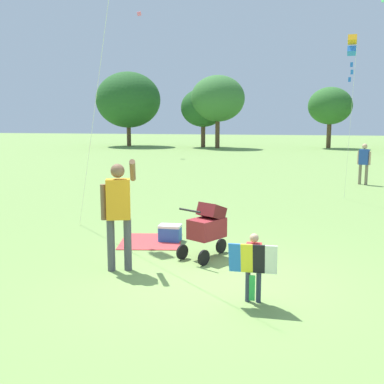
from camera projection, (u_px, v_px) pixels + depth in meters
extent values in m
plane|color=#75994C|center=(214.00, 281.00, 7.48)|extent=(120.00, 120.00, 0.00)
cylinder|color=brown|center=(129.00, 136.00, 40.94)|extent=(0.36, 0.36, 1.74)
ellipsoid|color=#235623|center=(128.00, 100.00, 40.44)|extent=(5.58, 5.02, 4.74)
cylinder|color=brown|center=(203.00, 137.00, 39.52)|extent=(0.36, 0.36, 1.79)
ellipsoid|color=#235623|center=(203.00, 108.00, 39.14)|extent=(3.74, 3.36, 3.18)
cylinder|color=brown|center=(217.00, 134.00, 38.40)|extent=(0.36, 0.36, 2.25)
ellipsoid|color=#387033|center=(218.00, 99.00, 37.95)|extent=(4.35, 3.92, 3.70)
cylinder|color=brown|center=(329.00, 136.00, 38.34)|extent=(0.36, 0.36, 2.01)
ellipsoid|color=#2D6628|center=(330.00, 106.00, 37.95)|extent=(3.51, 3.16, 2.98)
cylinder|color=#33384C|center=(259.00, 286.00, 6.60)|extent=(0.07, 0.07, 0.49)
cylinder|color=#33384C|center=(248.00, 285.00, 6.63)|extent=(0.07, 0.07, 0.49)
cube|color=red|center=(254.00, 256.00, 6.54)|extent=(0.22, 0.14, 0.36)
cylinder|color=tan|center=(263.00, 258.00, 6.52)|extent=(0.05, 0.05, 0.32)
cylinder|color=tan|center=(244.00, 257.00, 6.58)|extent=(0.05, 0.05, 0.32)
sphere|color=tan|center=(254.00, 238.00, 6.50)|extent=(0.13, 0.13, 0.13)
cube|color=white|center=(271.00, 260.00, 6.32)|extent=(0.17, 0.16, 0.44)
cube|color=black|center=(259.00, 259.00, 6.35)|extent=(0.17, 0.16, 0.44)
cube|color=yellow|center=(247.00, 258.00, 6.39)|extent=(0.17, 0.16, 0.44)
cube|color=blue|center=(235.00, 258.00, 6.42)|extent=(0.17, 0.16, 0.44)
cube|color=green|center=(252.00, 288.00, 6.41)|extent=(0.08, 0.01, 0.36)
cylinder|color=#4C4C51|center=(111.00, 245.00, 7.92)|extent=(0.13, 0.13, 0.89)
cylinder|color=#4C4C51|center=(128.00, 245.00, 7.95)|extent=(0.13, 0.13, 0.89)
cube|color=orange|center=(118.00, 199.00, 7.81)|extent=(0.44, 0.34, 0.67)
cylinder|color=brown|center=(103.00, 202.00, 7.79)|extent=(0.10, 0.10, 0.60)
cylinder|color=brown|center=(133.00, 170.00, 7.91)|extent=(0.25, 0.55, 0.42)
sphere|color=brown|center=(118.00, 171.00, 7.74)|extent=(0.23, 0.23, 0.23)
cylinder|color=black|center=(221.00, 246.00, 8.99)|extent=(0.18, 0.26, 0.28)
cylinder|color=black|center=(182.00, 252.00, 8.59)|extent=(0.18, 0.26, 0.28)
cylinder|color=black|center=(204.00, 258.00, 8.24)|extent=(0.18, 0.26, 0.28)
cube|color=maroon|center=(207.00, 228.00, 8.62)|extent=(0.71, 0.78, 0.36)
cube|color=maroon|center=(211.00, 211.00, 8.67)|extent=(0.57, 0.57, 0.35)
cylinder|color=black|center=(190.00, 211.00, 8.22)|extent=(0.43, 0.29, 0.04)
cylinder|color=silver|center=(98.00, 79.00, 9.21)|extent=(2.34, 2.94, 6.61)
cube|color=#F4A319|center=(352.00, 39.00, 14.16)|extent=(0.30, 0.35, 0.28)
cube|color=blue|center=(352.00, 51.00, 14.21)|extent=(0.30, 0.35, 0.28)
cube|color=blue|center=(352.00, 65.00, 14.24)|extent=(0.08, 0.03, 0.14)
cube|color=blue|center=(352.00, 72.00, 14.28)|extent=(0.08, 0.03, 0.14)
cube|color=blue|center=(350.00, 79.00, 14.31)|extent=(0.08, 0.03, 0.14)
cylinder|color=silver|center=(350.00, 127.00, 13.95)|extent=(0.06, 1.29, 4.53)
cube|color=pink|center=(139.00, 14.00, 30.60)|extent=(0.26, 0.32, 0.29)
cube|color=green|center=(383.00, 0.00, 28.98)|extent=(0.26, 0.26, 0.32)
cylinder|color=#7F705B|center=(366.00, 175.00, 17.90)|extent=(0.11, 0.11, 0.77)
cylinder|color=#7F705B|center=(360.00, 174.00, 18.05)|extent=(0.11, 0.11, 0.77)
cube|color=#284CA8|center=(364.00, 157.00, 17.87)|extent=(0.39, 0.34, 0.58)
cylinder|color=tan|center=(370.00, 158.00, 17.75)|extent=(0.08, 0.08, 0.51)
cylinder|color=tan|center=(358.00, 158.00, 18.00)|extent=(0.08, 0.08, 0.51)
sphere|color=tan|center=(365.00, 146.00, 17.80)|extent=(0.20, 0.20, 0.20)
cube|color=#CC3D3D|center=(151.00, 241.00, 9.82)|extent=(1.43, 1.47, 0.02)
cube|color=#2D5BB7|center=(170.00, 234.00, 9.84)|extent=(0.44, 0.32, 0.30)
cube|color=white|center=(170.00, 226.00, 9.82)|extent=(0.45, 0.33, 0.05)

